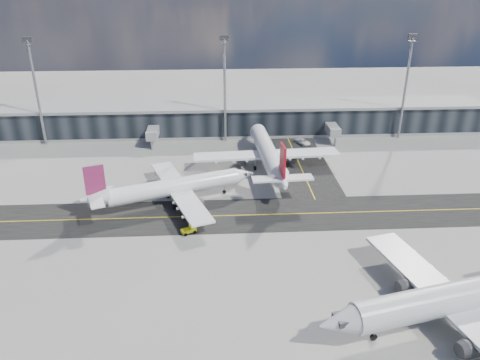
# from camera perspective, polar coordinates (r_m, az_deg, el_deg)

# --- Properties ---
(ground) EXTENTS (300.00, 300.00, 0.00)m
(ground) POSITION_cam_1_polar(r_m,az_deg,el_deg) (89.50, -0.94, -5.58)
(ground) COLOR gray
(ground) RESTS_ON ground
(taxiway_lanes) EXTENTS (180.00, 63.00, 0.03)m
(taxiway_lanes) POSITION_cam_1_polar(r_m,az_deg,el_deg) (99.12, 1.07, -2.40)
(taxiway_lanes) COLOR black
(taxiway_lanes) RESTS_ON ground
(terminal_concourse) EXTENTS (152.00, 19.80, 8.80)m
(terminal_concourse) POSITION_cam_1_polar(r_m,az_deg,el_deg) (138.50, -1.87, 7.38)
(terminal_concourse) COLOR black
(terminal_concourse) RESTS_ON ground
(floodlight_masts) EXTENTS (102.50, 0.70, 28.90)m
(floodlight_masts) POSITION_cam_1_polar(r_m,az_deg,el_deg) (128.79, -1.88, 11.37)
(floodlight_masts) COLOR gray
(floodlight_masts) RESTS_ON ground
(airliner_af) EXTENTS (35.51, 30.68, 10.85)m
(airliner_af) POSITION_cam_1_polar(r_m,az_deg,el_deg) (97.14, -8.27, -0.91)
(airliner_af) COLOR white
(airliner_af) RESTS_ON ground
(airliner_redtail) EXTENTS (35.87, 42.08, 12.47)m
(airliner_redtail) POSITION_cam_1_polar(r_m,az_deg,el_deg) (112.69, 3.42, 3.27)
(airliner_redtail) COLOR white
(airliner_redtail) RESTS_ON ground
(airliner_near) EXTENTS (42.81, 36.78, 12.78)m
(airliner_near) POSITION_cam_1_polar(r_m,az_deg,el_deg) (72.20, 25.75, -12.59)
(airliner_near) COLOR silver
(airliner_near) RESTS_ON ground
(baggage_tug) EXTENTS (3.03, 2.35, 1.71)m
(baggage_tug) POSITION_cam_1_polar(r_m,az_deg,el_deg) (87.20, -6.13, -5.96)
(baggage_tug) COLOR #FAFF0D
(baggage_tug) RESTS_ON ground
(service_van) EXTENTS (4.38, 5.47, 1.38)m
(service_van) POSITION_cam_1_polar(r_m,az_deg,el_deg) (131.44, 7.67, 4.65)
(service_van) COLOR white
(service_van) RESTS_ON ground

